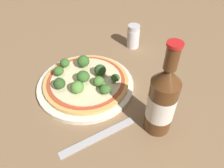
# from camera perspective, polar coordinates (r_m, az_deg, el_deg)

# --- Properties ---
(ground_plane) EXTENTS (3.00, 3.00, 0.00)m
(ground_plane) POSITION_cam_1_polar(r_m,az_deg,el_deg) (0.61, -6.06, -0.41)
(ground_plane) COLOR #846647
(plate) EXTENTS (0.26, 0.26, 0.01)m
(plate) POSITION_cam_1_polar(r_m,az_deg,el_deg) (0.61, -6.77, -0.40)
(plate) COLOR silver
(plate) RESTS_ON ground_plane
(pizza) EXTENTS (0.23, 0.23, 0.01)m
(pizza) POSITION_cam_1_polar(r_m,az_deg,el_deg) (0.60, -6.64, 0.50)
(pizza) COLOR tan
(pizza) RESTS_ON plate
(broccoli_floret_0) EXTENTS (0.03, 0.03, 0.03)m
(broccoli_floret_0) POSITION_cam_1_polar(r_m,az_deg,el_deg) (0.57, -13.57, 0.15)
(broccoli_floret_0) COLOR #89A866
(broccoli_floret_0) RESTS_ON pizza
(broccoli_floret_1) EXTENTS (0.03, 0.03, 0.03)m
(broccoli_floret_1) POSITION_cam_1_polar(r_m,az_deg,el_deg) (0.57, -7.54, 1.95)
(broccoli_floret_1) COLOR #89A866
(broccoli_floret_1) RESTS_ON pizza
(broccoli_floret_2) EXTENTS (0.03, 0.03, 0.02)m
(broccoli_floret_2) POSITION_cam_1_polar(r_m,az_deg,el_deg) (0.54, -1.80, -1.36)
(broccoli_floret_2) COLOR #89A866
(broccoli_floret_2) RESTS_ON pizza
(broccoli_floret_3) EXTENTS (0.03, 0.03, 0.03)m
(broccoli_floret_3) POSITION_cam_1_polar(r_m,az_deg,el_deg) (0.59, -3.20, 3.78)
(broccoli_floret_3) COLOR #89A866
(broccoli_floret_3) RESTS_ON pizza
(broccoli_floret_4) EXTENTS (0.03, 0.03, 0.03)m
(broccoli_floret_4) POSITION_cam_1_polar(r_m,az_deg,el_deg) (0.63, -12.23, 5.41)
(broccoli_floret_4) COLOR #89A866
(broccoli_floret_4) RESTS_ON pizza
(broccoli_floret_5) EXTENTS (0.03, 0.03, 0.03)m
(broccoli_floret_5) POSITION_cam_1_polar(r_m,az_deg,el_deg) (0.57, -3.51, 0.73)
(broccoli_floret_5) COLOR #89A866
(broccoli_floret_5) RESTS_ON pizza
(broccoli_floret_6) EXTENTS (0.03, 0.03, 0.04)m
(broccoli_floret_6) POSITION_cam_1_polar(r_m,az_deg,el_deg) (0.62, -7.49, 5.93)
(broccoli_floret_6) COLOR #89A866
(broccoli_floret_6) RESTS_ON pizza
(broccoli_floret_7) EXTENTS (0.03, 0.03, 0.03)m
(broccoli_floret_7) POSITION_cam_1_polar(r_m,az_deg,el_deg) (0.55, -9.07, -0.83)
(broccoli_floret_7) COLOR #89A866
(broccoli_floret_7) RESTS_ON pizza
(broccoli_floret_8) EXTENTS (0.02, 0.02, 0.02)m
(broccoli_floret_8) POSITION_cam_1_polar(r_m,az_deg,el_deg) (0.57, 0.87, 1.59)
(broccoli_floret_8) COLOR #89A866
(broccoli_floret_8) RESTS_ON pizza
(broccoli_floret_9) EXTENTS (0.03, 0.03, 0.03)m
(broccoli_floret_9) POSITION_cam_1_polar(r_m,az_deg,el_deg) (0.61, -13.79, 3.31)
(broccoli_floret_9) COLOR #89A866
(broccoli_floret_9) RESTS_ON pizza
(beer_bottle) EXTENTS (0.06, 0.06, 0.23)m
(beer_bottle) POSITION_cam_1_polar(r_m,az_deg,el_deg) (0.46, 12.95, -4.27)
(beer_bottle) COLOR #563319
(beer_bottle) RESTS_ON ground_plane
(pepper_shaker) EXTENTS (0.04, 0.04, 0.08)m
(pepper_shaker) POSITION_cam_1_polar(r_m,az_deg,el_deg) (0.75, 5.58, 12.28)
(pepper_shaker) COLOR silver
(pepper_shaker) RESTS_ON ground_plane
(fork) EXTENTS (0.04, 0.19, 0.00)m
(fork) POSITION_cam_1_polar(r_m,az_deg,el_deg) (0.50, -3.66, -13.56)
(fork) COLOR #B2B2B7
(fork) RESTS_ON ground_plane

